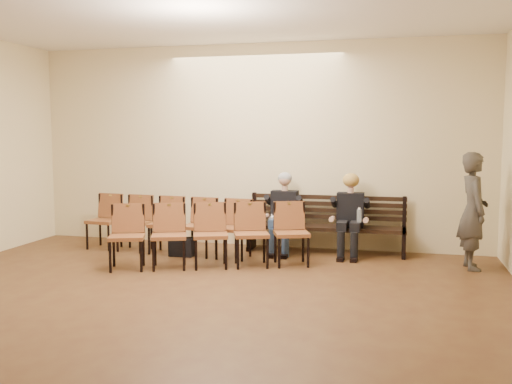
% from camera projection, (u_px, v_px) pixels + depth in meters
% --- Properties ---
extents(ground, '(10.00, 10.00, 0.00)m').
position_uv_depth(ground, '(125.00, 348.00, 5.26)').
color(ground, brown).
rests_on(ground, ground).
extents(room_walls, '(8.02, 10.01, 3.51)m').
position_uv_depth(room_walls, '(155.00, 78.00, 5.76)').
color(room_walls, beige).
rests_on(room_walls, ground).
extents(bench, '(2.60, 0.90, 0.45)m').
position_uv_depth(bench, '(325.00, 239.00, 9.42)').
color(bench, black).
rests_on(bench, ground).
extents(seated_man, '(0.54, 0.74, 1.29)m').
position_uv_depth(seated_man, '(283.00, 214.00, 9.42)').
color(seated_man, black).
rests_on(seated_man, ground).
extents(seated_woman, '(0.53, 0.73, 1.23)m').
position_uv_depth(seated_woman, '(350.00, 218.00, 9.17)').
color(seated_woman, black).
rests_on(seated_woman, ground).
extents(laptop, '(0.40, 0.34, 0.25)m').
position_uv_depth(laptop, '(280.00, 219.00, 9.30)').
color(laptop, silver).
rests_on(laptop, bench).
extents(water_bottle, '(0.08, 0.08, 0.24)m').
position_uv_depth(water_bottle, '(359.00, 223.00, 8.92)').
color(water_bottle, silver).
rests_on(water_bottle, bench).
extents(bag, '(0.39, 0.27, 0.29)m').
position_uv_depth(bag, '(183.00, 247.00, 9.20)').
color(bag, black).
rests_on(bag, ground).
extents(passerby, '(0.57, 0.78, 1.96)m').
position_uv_depth(passerby, '(473.00, 202.00, 8.23)').
color(passerby, '#3D3932').
rests_on(passerby, ground).
extents(chair_row_front, '(2.91, 0.77, 0.94)m').
position_uv_depth(chair_row_front, '(166.00, 225.00, 9.38)').
color(chair_row_front, brown).
rests_on(chair_row_front, ground).
extents(chair_row_back, '(2.92, 1.50, 0.95)m').
position_uv_depth(chair_row_back, '(211.00, 235.00, 8.38)').
color(chair_row_back, brown).
rests_on(chair_row_back, ground).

